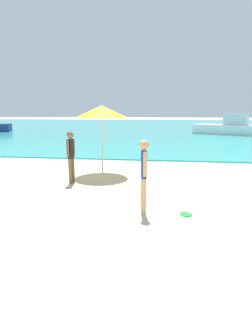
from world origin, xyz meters
The scene contains 6 objects.
water centered at (0.00, 41.54, 0.03)m, with size 160.00×60.00×0.06m, color teal.
person_standing centered at (0.74, 5.48, 0.87)m, with size 0.20×0.34×1.52m.
frisbee centered at (1.62, 5.47, 0.01)m, with size 0.25×0.25×0.03m, color green.
person_distant centered at (-1.53, 7.58, 0.87)m, with size 0.20×0.34×1.53m.
boat_near centered at (6.75, 25.73, 0.69)m, with size 5.56×4.05×1.83m.
beach_umbrella centered at (-0.91, 8.95, 2.08)m, with size 1.70×1.70×2.27m.
Camera 1 is at (1.11, 0.11, 2.07)m, focal length 28.98 mm.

